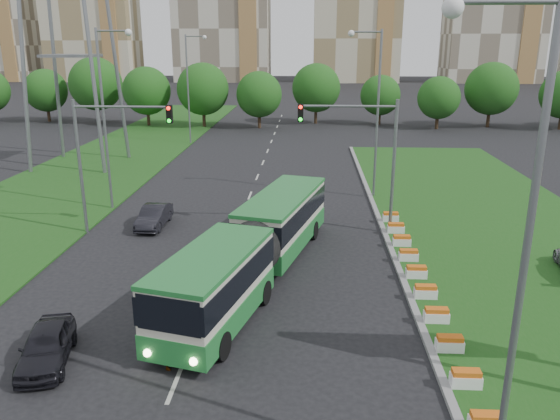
# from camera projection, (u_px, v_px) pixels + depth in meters

# --- Properties ---
(ground) EXTENTS (360.00, 360.00, 0.00)m
(ground) POSITION_uv_depth(u_px,v_px,m) (274.00, 305.00, 23.99)
(ground) COLOR black
(ground) RESTS_ON ground
(grass_median) EXTENTS (14.00, 60.00, 0.15)m
(grass_median) POSITION_uv_depth(u_px,v_px,m) (512.00, 245.00, 30.95)
(grass_median) COLOR #1B4D16
(grass_median) RESTS_ON ground
(median_kerb) EXTENTS (0.30, 60.00, 0.18)m
(median_kerb) POSITION_uv_depth(u_px,v_px,m) (388.00, 242.00, 31.30)
(median_kerb) COLOR gray
(median_kerb) RESTS_ON ground
(left_verge) EXTENTS (12.00, 110.00, 0.10)m
(left_verge) POSITION_uv_depth(u_px,v_px,m) (91.00, 172.00, 48.76)
(left_verge) COLOR #1B4D16
(left_verge) RESTS_ON ground
(lane_markings) EXTENTS (0.20, 100.00, 0.01)m
(lane_markings) POSITION_uv_depth(u_px,v_px,m) (253.00, 189.00, 43.24)
(lane_markings) COLOR #ADADA6
(lane_markings) RESTS_ON ground
(flower_planters) EXTENTS (1.10, 20.30, 0.60)m
(flower_planters) POSITION_uv_depth(u_px,v_px,m) (421.00, 281.00, 25.33)
(flower_planters) COLOR white
(flower_planters) RESTS_ON grass_median
(traffic_mast_median) EXTENTS (5.76, 0.32, 8.00)m
(traffic_mast_median) POSITION_uv_depth(u_px,v_px,m) (367.00, 145.00, 31.74)
(traffic_mast_median) COLOR slate
(traffic_mast_median) RESTS_ON ground
(traffic_mast_left) EXTENTS (5.76, 0.32, 8.00)m
(traffic_mast_left) POSITION_uv_depth(u_px,v_px,m) (105.00, 146.00, 31.55)
(traffic_mast_left) COLOR slate
(traffic_mast_left) RESTS_ON ground
(street_lamps) EXTENTS (36.00, 60.00, 12.00)m
(street_lamps) POSITION_uv_depth(u_px,v_px,m) (234.00, 133.00, 31.94)
(street_lamps) COLOR slate
(street_lamps) RESTS_ON ground
(tree_line) EXTENTS (120.00, 8.00, 9.00)m
(tree_line) POSITION_uv_depth(u_px,v_px,m) (372.00, 94.00, 74.70)
(tree_line) COLOR #1B5416
(tree_line) RESTS_ON ground
(articulated_bus) EXTENTS (2.67, 17.10, 2.82)m
(articulated_bus) POSITION_uv_depth(u_px,v_px,m) (252.00, 246.00, 26.15)
(articulated_bus) COLOR beige
(articulated_bus) RESTS_ON ground
(car_left_near) EXTENTS (2.46, 4.23, 1.35)m
(car_left_near) POSITION_uv_depth(u_px,v_px,m) (46.00, 346.00, 19.49)
(car_left_near) COLOR black
(car_left_near) RESTS_ON ground
(car_left_far) EXTENTS (1.48, 4.09, 1.34)m
(car_left_far) POSITION_uv_depth(u_px,v_px,m) (154.00, 216.00, 34.14)
(car_left_far) COLOR black
(car_left_far) RESTS_ON ground
(pedestrian) EXTENTS (0.66, 0.79, 1.86)m
(pedestrian) POSITION_uv_depth(u_px,v_px,m) (170.00, 344.00, 19.10)
(pedestrian) COLOR gray
(pedestrian) RESTS_ON ground
(shopping_trolley) EXTENTS (0.38, 0.40, 0.64)m
(shopping_trolley) POSITION_uv_depth(u_px,v_px,m) (174.00, 350.00, 19.86)
(shopping_trolley) COLOR orange
(shopping_trolley) RESTS_ON ground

